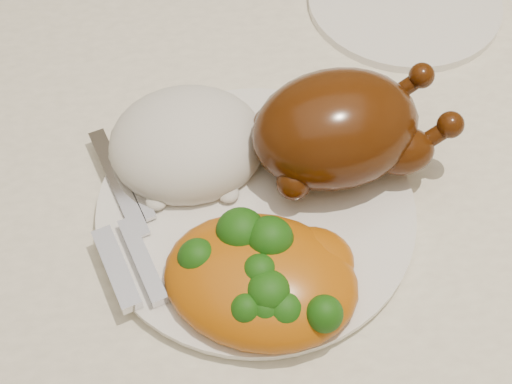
{
  "coord_description": "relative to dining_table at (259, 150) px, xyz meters",
  "views": [
    {
      "loc": [
        -0.05,
        -0.46,
        1.26
      ],
      "look_at": [
        -0.02,
        -0.15,
        0.8
      ],
      "focal_mm": 50.0,
      "sensor_mm": 36.0,
      "label": 1
    }
  ],
  "objects": [
    {
      "name": "dining_table",
      "position": [
        0.0,
        0.0,
        0.0
      ],
      "size": [
        1.6,
        0.9,
        0.76
      ],
      "color": "brown",
      "rests_on": "floor"
    },
    {
      "name": "mac_and_cheese",
      "position": [
        -0.02,
        -0.22,
        0.13
      ],
      "size": [
        0.17,
        0.15,
        0.06
      ],
      "rotation": [
        0.0,
        0.0,
        -0.32
      ],
      "color": "#C3670C",
      "rests_on": "dinner_plate"
    },
    {
      "name": "tablecloth",
      "position": [
        0.0,
        0.0,
        0.07
      ],
      "size": [
        1.73,
        1.03,
        0.18
      ],
      "color": "white",
      "rests_on": "dining_table"
    },
    {
      "name": "cutlery",
      "position": [
        -0.12,
        -0.17,
        0.12
      ],
      "size": [
        0.07,
        0.18,
        0.01
      ],
      "rotation": [
        0.0,
        0.0,
        0.34
      ],
      "color": "silver",
      "rests_on": "dinner_plate"
    },
    {
      "name": "dinner_plate",
      "position": [
        -0.02,
        -0.15,
        0.11
      ],
      "size": [
        0.34,
        0.34,
        0.01
      ],
      "primitive_type": "cylinder",
      "rotation": [
        0.0,
        0.0,
        0.42
      ],
      "color": "white",
      "rests_on": "tablecloth"
    },
    {
      "name": "floor",
      "position": [
        0.0,
        0.0,
        -0.67
      ],
      "size": [
        4.0,
        4.0,
        0.0
      ],
      "primitive_type": "plane",
      "color": "brown",
      "rests_on": "ground"
    },
    {
      "name": "rice_mound",
      "position": [
        -0.07,
        -0.09,
        0.13
      ],
      "size": [
        0.13,
        0.12,
        0.07
      ],
      "rotation": [
        0.0,
        0.0,
        0.03
      ],
      "color": "white",
      "rests_on": "dinner_plate"
    },
    {
      "name": "side_plate",
      "position": [
        0.16,
        0.09,
        0.11
      ],
      "size": [
        0.24,
        0.24,
        0.01
      ],
      "primitive_type": "cylinder",
      "rotation": [
        0.0,
        0.0,
        -0.25
      ],
      "color": "white",
      "rests_on": "tablecloth"
    },
    {
      "name": "roast_chicken",
      "position": [
        0.05,
        -0.11,
        0.16
      ],
      "size": [
        0.18,
        0.13,
        0.09
      ],
      "rotation": [
        0.0,
        0.0,
        0.18
      ],
      "color": "#4D2208",
      "rests_on": "dinner_plate"
    }
  ]
}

